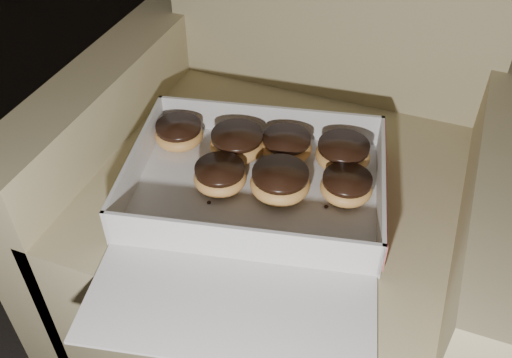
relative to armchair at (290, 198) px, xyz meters
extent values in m
cube|color=#92855D|center=(0.00, -0.04, -0.08)|extent=(0.64, 0.64, 0.38)
cube|color=#92855D|center=(-0.35, -0.04, -0.01)|extent=(0.11, 0.64, 0.50)
cube|color=#92855D|center=(0.35, -0.04, -0.01)|extent=(0.11, 0.64, 0.50)
cube|color=silver|center=(-0.02, -0.12, 0.12)|extent=(0.46, 0.38, 0.01)
cube|color=silver|center=(-0.05, 0.03, 0.15)|extent=(0.39, 0.09, 0.06)
cube|color=silver|center=(0.01, -0.26, 0.15)|extent=(0.39, 0.09, 0.06)
cube|color=silver|center=(-0.22, -0.16, 0.15)|extent=(0.07, 0.30, 0.06)
cube|color=silver|center=(0.17, -0.08, 0.15)|extent=(0.07, 0.30, 0.06)
cube|color=#C44F53|center=(0.17, -0.08, 0.15)|extent=(0.06, 0.29, 0.05)
cube|color=silver|center=(0.02, -0.35, 0.11)|extent=(0.42, 0.25, 0.01)
ellipsoid|color=#E19B4E|center=(0.09, -0.01, 0.14)|extent=(0.09, 0.09, 0.04)
cylinder|color=black|center=(0.09, -0.01, 0.16)|extent=(0.09, 0.09, 0.01)
ellipsoid|color=#E19B4E|center=(-0.08, -0.14, 0.14)|extent=(0.09, 0.09, 0.04)
cylinder|color=black|center=(-0.08, -0.14, 0.16)|extent=(0.08, 0.08, 0.01)
ellipsoid|color=#E19B4E|center=(-0.19, -0.06, 0.14)|extent=(0.09, 0.09, 0.04)
cylinder|color=black|center=(-0.19, -0.06, 0.16)|extent=(0.08, 0.08, 0.01)
ellipsoid|color=#E19B4E|center=(-0.08, -0.05, 0.14)|extent=(0.10, 0.10, 0.05)
cylinder|color=black|center=(-0.08, -0.05, 0.16)|extent=(0.09, 0.09, 0.01)
ellipsoid|color=#E19B4E|center=(0.02, -0.12, 0.14)|extent=(0.10, 0.10, 0.05)
cylinder|color=black|center=(0.02, -0.12, 0.16)|extent=(0.09, 0.09, 0.01)
ellipsoid|color=#E19B4E|center=(0.00, -0.02, 0.14)|extent=(0.09, 0.09, 0.04)
cylinder|color=black|center=(0.00, -0.02, 0.16)|extent=(0.08, 0.08, 0.01)
ellipsoid|color=#E19B4E|center=(0.12, -0.09, 0.14)|extent=(0.08, 0.08, 0.04)
cylinder|color=black|center=(0.12, -0.09, 0.16)|extent=(0.08, 0.08, 0.01)
ellipsoid|color=black|center=(-0.07, -0.26, 0.12)|extent=(0.01, 0.01, 0.00)
ellipsoid|color=black|center=(-0.08, -0.18, 0.12)|extent=(0.01, 0.01, 0.00)
ellipsoid|color=black|center=(-0.09, -0.25, 0.12)|extent=(0.01, 0.01, 0.00)
ellipsoid|color=black|center=(0.10, -0.12, 0.12)|extent=(0.01, 0.01, 0.00)
ellipsoid|color=black|center=(0.18, -0.21, 0.12)|extent=(0.01, 0.01, 0.00)
camera|label=1|loc=(0.22, -0.76, 0.75)|focal=40.00mm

